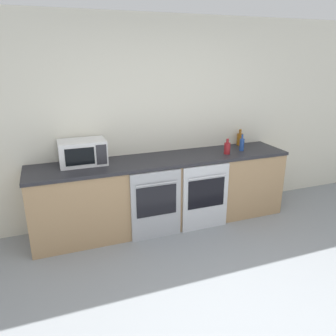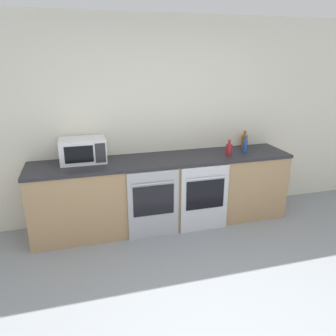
% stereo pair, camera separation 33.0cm
% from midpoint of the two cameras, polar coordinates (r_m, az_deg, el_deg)
% --- Properties ---
extents(ground_plane, '(16.00, 16.00, 0.00)m').
position_cam_midpoint_polar(ground_plane, '(3.00, 9.86, -26.10)').
color(ground_plane, gray).
extents(wall_back, '(10.00, 0.06, 2.60)m').
position_cam_midpoint_polar(wall_back, '(4.31, -4.51, 8.04)').
color(wall_back, silver).
rests_on(wall_back, ground_plane).
extents(counter_back, '(3.30, 0.65, 0.90)m').
position_cam_midpoint_polar(counter_back, '(4.25, -2.93, -4.12)').
color(counter_back, tan).
rests_on(counter_back, ground_plane).
extents(oven_left, '(0.62, 0.06, 0.85)m').
position_cam_midpoint_polar(oven_left, '(3.91, -4.49, -6.52)').
color(oven_left, '#A8AAAF').
rests_on(oven_left, ground_plane).
extents(oven_right, '(0.62, 0.06, 0.85)m').
position_cam_midpoint_polar(oven_right, '(4.12, 4.29, -5.16)').
color(oven_right, silver).
rests_on(oven_right, ground_plane).
extents(microwave, '(0.54, 0.35, 0.29)m').
position_cam_midpoint_polar(microwave, '(4.00, -16.97, 2.61)').
color(microwave, silver).
rests_on(microwave, counter_back).
extents(bottle_blue, '(0.06, 0.06, 0.23)m').
position_cam_midpoint_polar(bottle_blue, '(4.48, 10.70, 4.06)').
color(bottle_blue, '#234793').
rests_on(bottle_blue, counter_back).
extents(bottle_red, '(0.08, 0.08, 0.20)m').
position_cam_midpoint_polar(bottle_red, '(4.30, 8.11, 3.45)').
color(bottle_red, maroon).
rests_on(bottle_red, counter_back).
extents(bottle_amber, '(0.08, 0.08, 0.23)m').
position_cam_midpoint_polar(bottle_amber, '(4.77, 10.46, 4.98)').
color(bottle_amber, '#8C5114').
rests_on(bottle_amber, counter_back).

